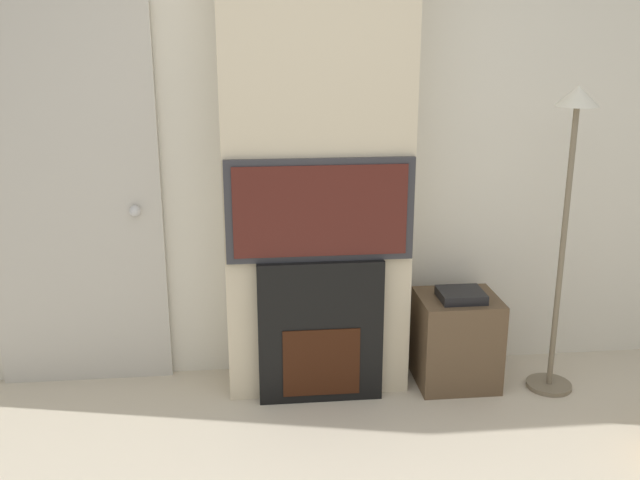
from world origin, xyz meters
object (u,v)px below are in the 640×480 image
object	(u,v)px
fireplace	(320,330)
media_stand	(456,339)
television	(320,210)
floor_lamp	(569,188)

from	to	relation	value
fireplace	media_stand	distance (m)	0.77
media_stand	television	bearing A→B (deg)	-173.77
television	media_stand	size ratio (longest dim) A/B	1.69
television	floor_lamp	xyz separation A→B (m)	(1.26, -0.03, 0.09)
television	floor_lamp	bearing A→B (deg)	-1.56
media_stand	floor_lamp	bearing A→B (deg)	-13.21
fireplace	media_stand	world-z (taller)	fireplace
floor_lamp	fireplace	bearing A→B (deg)	178.35
floor_lamp	media_stand	distance (m)	0.99
television	floor_lamp	size ratio (longest dim) A/B	0.58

